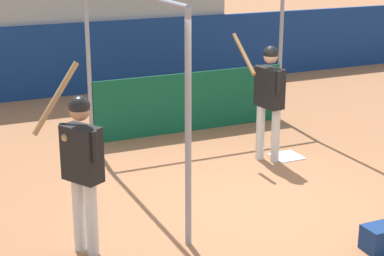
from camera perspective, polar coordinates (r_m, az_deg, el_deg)
ground_plane at (r=8.25m, az=5.61°, el=-6.91°), size 60.00×60.00×0.00m
outfield_wall at (r=13.95m, az=-8.05°, el=6.25°), size 24.00×0.12×1.52m
bleacher_section at (r=15.41m, az=-9.98°, el=10.33°), size 5.95×3.20×3.20m
batting_cage at (r=10.26m, az=1.71°, el=4.88°), size 3.63×3.95×2.65m
home_plate at (r=10.04m, az=8.39°, el=-2.51°), size 0.44×0.44×0.02m
player_batter at (r=9.56m, az=6.82°, el=3.17°), size 0.51×0.88×1.89m
player_waiting at (r=6.79m, az=-9.80°, el=-2.84°), size 0.65×0.63×2.05m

